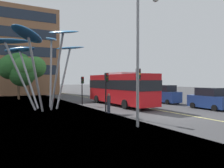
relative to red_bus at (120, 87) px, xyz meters
The scene contains 13 objects.
ground 8.92m from the red_bus, 95.50° to the right, with size 120.00×240.00×0.10m.
red_bus is the anchor object (origin of this frame).
leaf_sculpture 10.08m from the red_bus, behind, with size 10.11×10.85×8.03m.
traffic_light_kerb_near 9.38m from the red_bus, 112.89° to the right, with size 0.28×0.42×3.76m.
traffic_light_kerb_far 6.26m from the red_bus, 131.99° to the right, with size 0.28×0.42×3.55m.
traffic_light_island_mid 4.44m from the red_bus, 143.49° to the left, with size 0.28×0.42×3.31m.
car_parked_near 9.56m from the red_bus, 49.89° to the right, with size 2.03×4.08×2.15m.
car_parked_mid 6.37m from the red_bus, ahead, with size 1.92×3.81×2.28m.
car_parked_far 8.45m from the red_bus, 48.33° to the left, with size 2.01×4.13×2.17m.
street_lamp 12.07m from the red_bus, 114.06° to the right, with size 1.72×0.44×8.44m.
tree_pavement_near 18.13m from the red_bus, 122.40° to the left, with size 5.42×4.84×7.20m.
tree_pavement_far 16.92m from the red_bus, 116.50° to the left, with size 5.19×5.08×6.71m.
pedestrian 6.16m from the red_bus, 130.36° to the right, with size 0.34×0.34×1.74m.
Camera 1 is at (-13.09, -13.22, 2.93)m, focal length 35.46 mm.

